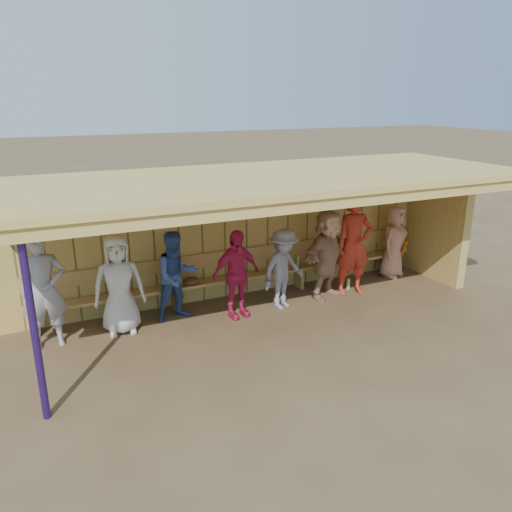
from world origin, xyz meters
The scene contains 12 objects.
ground centered at (0.00, 0.00, 0.00)m, with size 90.00×90.00×0.00m, color brown.
player_a centered at (-3.43, 0.54, 0.91)m, with size 0.67×0.44×1.83m, color gray.
player_b centered at (-2.33, 0.56, 0.82)m, with size 0.81×0.52×1.65m, color silver.
player_c centered at (-1.34, 0.68, 0.78)m, with size 0.76×0.59×1.56m, color #344E90.
player_d centered at (-0.39, 0.32, 0.78)m, with size 0.92×0.38×1.56m, color #CA204F.
player_e centered at (0.53, 0.33, 0.74)m, with size 0.96×0.55×1.48m, color gray.
player_f centered at (1.53, 0.44, 0.86)m, with size 1.60×0.51×1.72m, color tan.
player_g centered at (2.08, 0.38, 0.99)m, with size 0.72×0.47×1.97m, color #B12C1C.
player_h centered at (3.43, 0.81, 0.77)m, with size 0.75×0.49×1.53m, color tan.
dugout_structure centered at (0.39, 0.69, 1.69)m, with size 8.80×3.20×2.50m.
bench centered at (0.00, 1.12, 0.53)m, with size 7.60×0.34×0.93m.
dugout_equipment centered at (-0.70, 0.99, 0.49)m, with size 6.19×0.62×0.80m.
Camera 1 is at (-3.48, -7.12, 3.71)m, focal length 35.00 mm.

